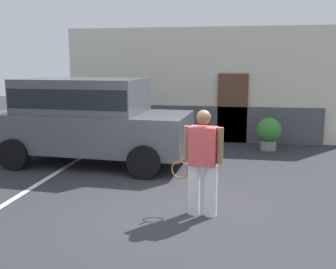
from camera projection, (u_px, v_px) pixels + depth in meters
ground_plane at (170, 209)px, 6.54m from camera, size 40.00×40.00×0.00m
parking_stripe_0 at (52, 176)px, 8.48m from camera, size 0.12×4.40×0.01m
house_frontage at (203, 88)px, 12.10m from camera, size 8.59×0.40×3.48m
parked_suv at (89, 117)px, 9.37m from camera, size 4.70×2.37×2.05m
tennis_player_man at (203, 162)px, 6.16m from camera, size 0.88×0.32×1.70m
potted_plant_by_porch at (269, 132)px, 10.90m from camera, size 0.69×0.69×0.91m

